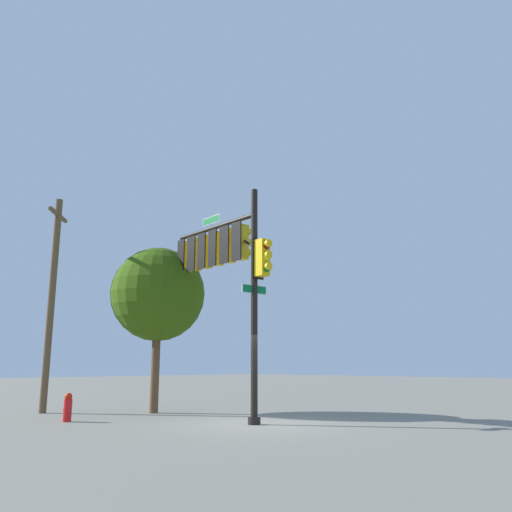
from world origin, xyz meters
name	(u,v)px	position (x,y,z in m)	size (l,w,h in m)	color
ground_plane	(254,425)	(0.00, 0.00, 0.00)	(120.00, 120.00, 0.00)	gray
signal_pole_assembly	(224,259)	(1.49, -0.14, 4.99)	(4.71, 1.09, 6.94)	black
utility_pole	(52,297)	(7.75, 2.65, 4.05)	(1.40, 1.31, 7.77)	brown
fire_hydrant	(68,407)	(4.46, 3.36, 0.41)	(0.33, 0.24, 0.83)	red
tree_near	(158,295)	(5.05, -0.10, 4.16)	(3.40, 3.40, 5.88)	brown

